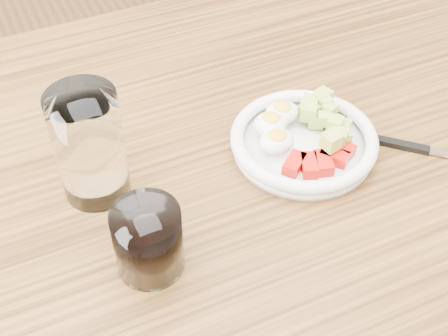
# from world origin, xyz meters

# --- Properties ---
(dining_table) EXTENTS (1.50, 0.90, 0.77)m
(dining_table) POSITION_xyz_m (0.00, 0.00, 0.67)
(dining_table) COLOR brown
(dining_table) RESTS_ON ground
(bowl) EXTENTS (0.19, 0.19, 0.05)m
(bowl) POSITION_xyz_m (0.11, 0.03, 0.79)
(bowl) COLOR white
(bowl) RESTS_ON dining_table
(fork) EXTENTS (0.14, 0.13, 0.01)m
(fork) POSITION_xyz_m (0.24, -0.04, 0.77)
(fork) COLOR black
(fork) RESTS_ON dining_table
(water_glass) EXTENTS (0.08, 0.08, 0.14)m
(water_glass) POSITION_xyz_m (-0.15, 0.07, 0.84)
(water_glass) COLOR white
(water_glass) RESTS_ON dining_table
(coffee_glass) EXTENTS (0.07, 0.07, 0.08)m
(coffee_glass) POSITION_xyz_m (-0.13, -0.06, 0.81)
(coffee_glass) COLOR white
(coffee_glass) RESTS_ON dining_table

